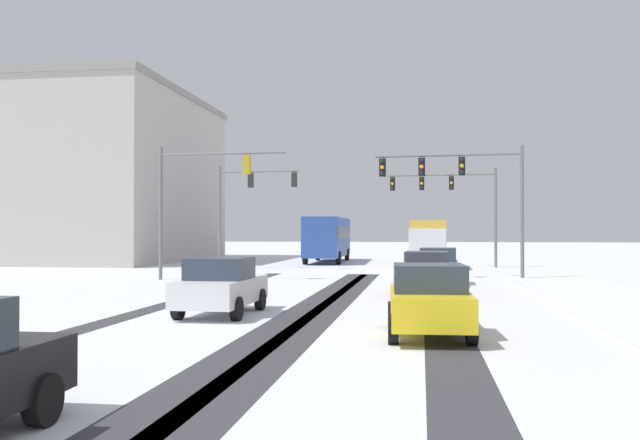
{
  "coord_description": "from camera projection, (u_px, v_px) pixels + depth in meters",
  "views": [
    {
      "loc": [
        3.9,
        -4.02,
        2.36
      ],
      "look_at": [
        0.0,
        22.66,
        2.8
      ],
      "focal_mm": 38.97,
      "sensor_mm": 36.0,
      "label": 1
    }
  ],
  "objects": [
    {
      "name": "car_silver_lead",
      "position": [
        438.0,
        266.0,
        31.06
      ],
      "size": [
        1.99,
        4.18,
        1.62
      ],
      "color": "#B7BABF",
      "rests_on": "ground"
    },
    {
      "name": "traffic_signal_far_left",
      "position": [
        246.0,
        195.0,
        43.46
      ],
      "size": [
        5.2,
        0.56,
        6.5
      ],
      "color": "slate",
      "rests_on": "ground"
    },
    {
      "name": "bus_oncoming",
      "position": [
        328.0,
        236.0,
        52.97
      ],
      "size": [
        2.85,
        11.05,
        3.38
      ],
      "color": "#284793",
      "rests_on": "ground"
    },
    {
      "name": "car_yellow_cab_fourth",
      "position": [
        429.0,
        300.0,
        15.66
      ],
      "size": [
        1.99,
        4.18,
        1.62
      ],
      "color": "yellow",
      "rests_on": "ground"
    },
    {
      "name": "traffic_signal_far_right",
      "position": [
        451.0,
        194.0,
        45.83
      ],
      "size": [
        7.16,
        0.65,
        6.5
      ],
      "color": "slate",
      "rests_on": "ground"
    },
    {
      "name": "car_white_third",
      "position": [
        221.0,
        286.0,
        19.62
      ],
      "size": [
        1.89,
        4.13,
        1.62
      ],
      "color": "silver",
      "rests_on": "ground"
    },
    {
      "name": "office_building_far_left_block",
      "position": [
        43.0,
        178.0,
        56.59
      ],
      "size": [
        24.9,
        21.17,
        13.33
      ],
      "color": "#B2ADA3",
      "rests_on": "ground"
    },
    {
      "name": "box_truck_delivery",
      "position": [
        428.0,
        243.0,
        43.03
      ],
      "size": [
        2.42,
        7.44,
        3.02
      ],
      "color": "silver",
      "rests_on": "ground"
    },
    {
      "name": "wheel_track_center",
      "position": [
        443.0,
        313.0,
        19.87
      ],
      "size": [
        1.08,
        35.62,
        0.01
      ],
      "primitive_type": "cube",
      "color": "#38383D",
      "rests_on": "ground"
    },
    {
      "name": "traffic_signal_near_right",
      "position": [
        461.0,
        181.0,
        33.93
      ],
      "size": [
        7.17,
        0.61,
        6.5
      ],
      "color": "slate",
      "rests_on": "ground"
    },
    {
      "name": "traffic_signal_near_left",
      "position": [
        195.0,
        188.0,
        33.6
      ],
      "size": [
        6.32,
        0.4,
        6.5
      ],
      "color": "slate",
      "rests_on": "ground"
    },
    {
      "name": "car_red_second",
      "position": [
        427.0,
        273.0,
        25.63
      ],
      "size": [
        1.96,
        4.16,
        1.62
      ],
      "color": "red",
      "rests_on": "ground"
    },
    {
      "name": "wheel_track_oncoming",
      "position": [
        326.0,
        311.0,
        20.36
      ],
      "size": [
        1.01,
        35.62,
        0.01
      ],
      "primitive_type": "cube",
      "color": "#38383D",
      "rests_on": "ground"
    },
    {
      "name": "wheel_track_left_lane",
      "position": [
        153.0,
        309.0,
        21.13
      ],
      "size": [
        0.77,
        35.62,
        0.01
      ],
      "primitive_type": "cube",
      "color": "#38383D",
      "rests_on": "ground"
    },
    {
      "name": "wheel_track_right_lane",
      "position": [
        304.0,
        311.0,
        20.45
      ],
      "size": [
        1.11,
        35.62,
        0.01
      ],
      "primitive_type": "cube",
      "color": "#38383D",
      "rests_on": "ground"
    }
  ]
}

